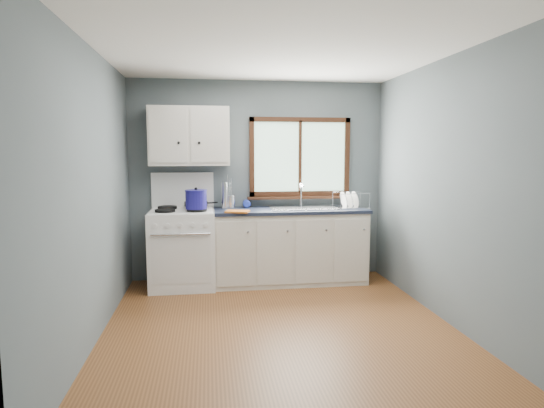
{
  "coord_description": "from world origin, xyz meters",
  "views": [
    {
      "loc": [
        -0.63,
        -3.96,
        1.61
      ],
      "look_at": [
        0.05,
        0.9,
        1.05
      ],
      "focal_mm": 30.0,
      "sensor_mm": 36.0,
      "label": 1
    }
  ],
  "objects": [
    {
      "name": "skillet",
      "position": [
        -0.78,
        1.6,
        0.99
      ],
      "size": [
        0.45,
        0.36,
        0.06
      ],
      "rotation": [
        0.0,
        0.0,
        0.39
      ],
      "color": "black",
      "rests_on": "gas_range"
    },
    {
      "name": "countertop",
      "position": [
        0.36,
        1.49,
        0.9
      ],
      "size": [
        1.89,
        0.64,
        0.04
      ],
      "primitive_type": "cube",
      "color": "black",
      "rests_on": "base_cabinets"
    },
    {
      "name": "utensil_crock",
      "position": [
        -0.37,
        1.66,
        1.0
      ],
      "size": [
        0.13,
        0.13,
        0.41
      ],
      "rotation": [
        0.0,
        0.0,
        0.03
      ],
      "color": "silver",
      "rests_on": "countertop"
    },
    {
      "name": "dish_towel",
      "position": [
        -0.3,
        1.25,
        0.93
      ],
      "size": [
        0.31,
        0.26,
        0.02
      ],
      "primitive_type": "cube",
      "rotation": [
        0.0,
        0.0,
        -0.28
      ],
      "color": "#C6641D",
      "rests_on": "countertop"
    },
    {
      "name": "wall_back",
      "position": [
        0.0,
        1.81,
        1.25
      ],
      "size": [
        3.2,
        0.02,
        2.5
      ],
      "primitive_type": "cube",
      "color": "#576164",
      "rests_on": "ground"
    },
    {
      "name": "upper_cabinets",
      "position": [
        -0.85,
        1.63,
        1.8
      ],
      "size": [
        0.95,
        0.35,
        0.7
      ],
      "color": "beige",
      "rests_on": "wall_back"
    },
    {
      "name": "base_cabinets",
      "position": [
        0.36,
        1.49,
        0.41
      ],
      "size": [
        1.85,
        0.6,
        0.88
      ],
      "color": "beige",
      "rests_on": "floor"
    },
    {
      "name": "window",
      "position": [
        0.54,
        1.77,
        1.48
      ],
      "size": [
        1.36,
        0.1,
        1.03
      ],
      "color": "#9EC6A8",
      "rests_on": "wall_back"
    },
    {
      "name": "soap_bottle",
      "position": [
        -0.16,
        1.63,
        1.05
      ],
      "size": [
        0.1,
        0.1,
        0.25
      ],
      "primitive_type": "imported",
      "rotation": [
        0.0,
        0.0,
        -0.03
      ],
      "color": "#2437AA",
      "rests_on": "countertop"
    },
    {
      "name": "stockpot",
      "position": [
        -0.78,
        1.33,
        1.07
      ],
      "size": [
        0.28,
        0.28,
        0.25
      ],
      "rotation": [
        0.0,
        0.0,
        -0.13
      ],
      "color": "navy",
      "rests_on": "gas_range"
    },
    {
      "name": "dish_rack",
      "position": [
        1.11,
        1.47,
        0.97
      ],
      "size": [
        0.42,
        0.33,
        0.21
      ],
      "rotation": [
        0.0,
        0.0,
        0.08
      ],
      "color": "silver",
      "rests_on": "countertop"
    },
    {
      "name": "wall_right",
      "position": [
        1.61,
        0.0,
        1.25
      ],
      "size": [
        0.02,
        3.6,
        2.5
      ],
      "primitive_type": "cube",
      "color": "#576164",
      "rests_on": "ground"
    },
    {
      "name": "gas_range",
      "position": [
        -0.95,
        1.47,
        0.49
      ],
      "size": [
        0.76,
        0.69,
        1.36
      ],
      "color": "white",
      "rests_on": "floor"
    },
    {
      "name": "sink",
      "position": [
        0.54,
        1.49,
        0.86
      ],
      "size": [
        0.84,
        0.46,
        0.44
      ],
      "color": "silver",
      "rests_on": "countertop"
    },
    {
      "name": "floor",
      "position": [
        0.0,
        0.0,
        -0.01
      ],
      "size": [
        3.2,
        3.6,
        0.02
      ],
      "primitive_type": "cube",
      "color": "brown",
      "rests_on": "ground"
    },
    {
      "name": "thermos",
      "position": [
        -0.44,
        1.61,
        1.08
      ],
      "size": [
        0.1,
        0.1,
        0.33
      ],
      "primitive_type": "cylinder",
      "rotation": [
        0.0,
        0.0,
        0.37
      ],
      "color": "silver",
      "rests_on": "countertop"
    },
    {
      "name": "wall_left",
      "position": [
        -1.61,
        0.0,
        1.25
      ],
      "size": [
        0.02,
        3.6,
        2.5
      ],
      "primitive_type": "cube",
      "color": "#576164",
      "rests_on": "ground"
    },
    {
      "name": "ceiling",
      "position": [
        0.0,
        0.0,
        2.51
      ],
      "size": [
        3.2,
        3.6,
        0.02
      ],
      "primitive_type": "cube",
      "color": "white",
      "rests_on": "wall_back"
    },
    {
      "name": "wall_front",
      "position": [
        0.0,
        -1.81,
        1.25
      ],
      "size": [
        3.2,
        0.02,
        2.5
      ],
      "primitive_type": "cube",
      "color": "#576164",
      "rests_on": "ground"
    }
  ]
}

